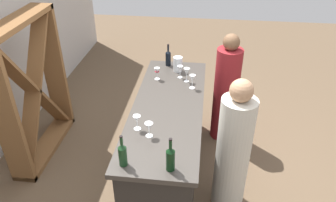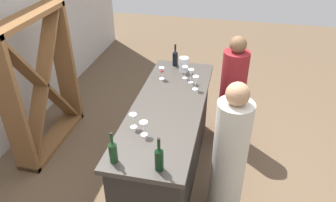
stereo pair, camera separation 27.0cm
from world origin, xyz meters
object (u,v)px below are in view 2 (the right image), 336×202
at_px(person_center_guest, 232,95).
at_px(wine_glass_far_center, 162,71).
at_px(water_pitcher, 184,65).
at_px(wine_bottle_center_near_black, 175,58).
at_px(wine_glass_far_right, 133,118).
at_px(wine_rack, 41,85).
at_px(wine_glass_far_left, 144,126).
at_px(wine_bottle_leftmost_dark_green, 159,158).
at_px(wine_bottle_second_left_olive_green, 113,151).
at_px(wine_glass_near_left, 195,80).
at_px(wine_glass_near_right, 185,70).
at_px(person_left_guest, 230,156).
at_px(wine_glass_near_center, 191,73).

bearing_deg(person_center_guest, wine_glass_far_center, 11.90).
bearing_deg(water_pitcher, wine_bottle_center_near_black, 43.13).
height_order(wine_glass_far_right, person_center_guest, person_center_guest).
relative_size(wine_rack, wine_glass_far_left, 12.08).
bearing_deg(wine_glass_far_left, water_pitcher, -5.44).
xyz_separation_m(water_pitcher, person_center_guest, (0.03, -0.63, -0.38)).
bearing_deg(wine_bottle_leftmost_dark_green, wine_bottle_second_left_olive_green, 88.96).
height_order(wine_bottle_center_near_black, wine_glass_near_left, wine_bottle_center_near_black).
bearing_deg(wine_rack, wine_glass_near_right, -77.79).
distance_m(wine_glass_far_center, water_pitcher, 0.34).
height_order(wine_glass_near_left, person_left_guest, person_left_guest).
xyz_separation_m(wine_rack, wine_glass_far_right, (-0.71, -1.42, 0.21)).
height_order(wine_glass_near_left, wine_glass_near_right, wine_glass_near_left).
bearing_deg(person_center_guest, water_pitcher, -3.57).
distance_m(wine_bottle_center_near_black, wine_glass_near_center, 0.49).
relative_size(wine_bottle_center_near_black, person_left_guest, 0.19).
distance_m(wine_glass_near_left, wine_glass_near_right, 0.29).
bearing_deg(wine_glass_far_center, person_left_guest, -135.57).
bearing_deg(wine_bottle_leftmost_dark_green, person_left_guest, -42.87).
xyz_separation_m(wine_rack, wine_glass_near_left, (0.13, -1.88, 0.21)).
relative_size(wine_rack, wine_glass_near_center, 10.21).
relative_size(person_left_guest, person_center_guest, 1.02).
relative_size(wine_glass_near_left, wine_glass_far_left, 1.15).
relative_size(wine_glass_far_right, person_center_guest, 0.10).
bearing_deg(wine_glass_near_left, wine_glass_far_center, 68.93).
xyz_separation_m(wine_glass_near_left, wine_glass_far_center, (0.17, 0.43, -0.01)).
bearing_deg(wine_rack, wine_glass_far_center, -78.41).
distance_m(wine_glass_far_center, person_left_guest, 1.33).
bearing_deg(wine_glass_near_right, wine_glass_near_center, -135.75).
relative_size(wine_bottle_leftmost_dark_green, wine_glass_near_left, 1.87).
height_order(wine_glass_near_left, person_center_guest, person_center_guest).
bearing_deg(person_left_guest, person_center_guest, -85.19).
bearing_deg(wine_glass_near_left, person_left_guest, -148.20).
relative_size(wine_rack, wine_glass_far_right, 11.69).
xyz_separation_m(wine_bottle_leftmost_dark_green, wine_bottle_center_near_black, (1.90, 0.25, -0.01)).
xyz_separation_m(wine_bottle_center_near_black, wine_glass_far_left, (-1.50, -0.01, -0.01)).
height_order(wine_bottle_leftmost_dark_green, wine_glass_far_center, wine_bottle_leftmost_dark_green).
bearing_deg(wine_glass_far_center, wine_bottle_leftmost_dark_green, -167.31).
xyz_separation_m(water_pitcher, person_left_guest, (-1.16, -0.67, -0.37)).
relative_size(wine_rack, person_center_guest, 1.18).
xyz_separation_m(wine_glass_near_center, wine_glass_far_left, (-1.09, 0.26, -0.02)).
bearing_deg(person_left_guest, wine_glass_far_right, 9.16).
bearing_deg(person_left_guest, wine_bottle_second_left_olive_green, 35.08).
relative_size(water_pitcher, person_center_guest, 0.13).
relative_size(wine_bottle_center_near_black, wine_glass_near_center, 1.70).
bearing_deg(wine_glass_near_left, wine_glass_near_center, 26.42).
bearing_deg(water_pitcher, person_center_guest, -87.61).
height_order(wine_glass_near_center, wine_glass_far_center, wine_glass_near_center).
relative_size(wine_bottle_second_left_olive_green, wine_glass_near_center, 1.71).
relative_size(wine_bottle_center_near_black, wine_glass_far_left, 2.01).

